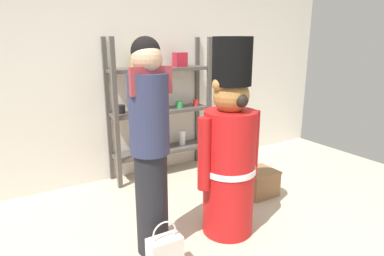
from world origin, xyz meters
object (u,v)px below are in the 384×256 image
merchandise_shelf (161,107)px  person_shopper (150,143)px  teddy_bear_guard (229,152)px  display_crate (259,182)px  shopping_bag (165,255)px

merchandise_shelf → person_shopper: size_ratio=1.01×
teddy_bear_guard → display_crate: (0.74, 0.40, -0.61)m
teddy_bear_guard → shopping_bag: bearing=-163.3°
display_crate → merchandise_shelf: bearing=120.0°
teddy_bear_guard → display_crate: bearing=28.5°
merchandise_shelf → teddy_bear_guard: size_ratio=1.01×
merchandise_shelf → shopping_bag: 2.06m
shopping_bag → teddy_bear_guard: bearing=16.7°
merchandise_shelf → shopping_bag: size_ratio=4.06×
shopping_bag → person_shopper: bearing=82.1°
merchandise_shelf → shopping_bag: bearing=-115.3°
shopping_bag → display_crate: bearing=22.9°
merchandise_shelf → display_crate: bearing=-60.0°
teddy_bear_guard → shopping_bag: teddy_bear_guard is taller
shopping_bag → display_crate: size_ratio=1.16×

